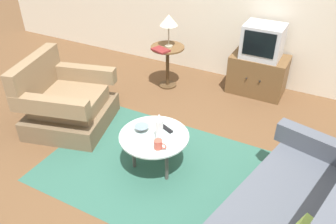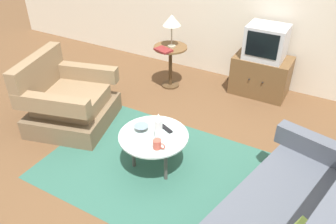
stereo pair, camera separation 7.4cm
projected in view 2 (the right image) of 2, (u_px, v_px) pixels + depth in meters
The scene contains 13 objects.
ground_plane at pixel (149, 179), 3.37m from camera, with size 16.00×16.00×0.00m, color brown.
area_rug at pixel (154, 166), 3.52m from camera, with size 2.24×1.63×0.00m, color #2D5B4C.
armchair at pixel (68, 102), 4.05m from camera, with size 1.11×1.13×0.85m.
coffee_table at pixel (154, 138), 3.32m from camera, with size 0.69×0.69×0.41m.
side_table at pixel (170, 58), 4.76m from camera, with size 0.47×0.47×0.62m.
tv_stand at pixel (261, 75), 4.68m from camera, with size 0.76×0.50×0.54m.
television at pixel (266, 42), 4.40m from camera, with size 0.51×0.42×0.45m.
table_lamp at pixel (172, 21), 4.46m from camera, with size 0.24×0.24×0.45m.
vase at pixel (159, 127), 3.17m from camera, with size 0.07×0.07×0.29m.
mug at pixel (157, 144), 3.10m from camera, with size 0.13×0.08×0.09m.
bowl at pixel (141, 128), 3.34m from camera, with size 0.15×0.15×0.06m.
tv_remote_dark at pixel (166, 129), 3.36m from camera, with size 0.16×0.10×0.02m.
book at pixel (163, 50), 4.53m from camera, with size 0.27×0.22×0.03m.
Camera 2 is at (1.36, -2.04, 2.41)m, focal length 35.80 mm.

